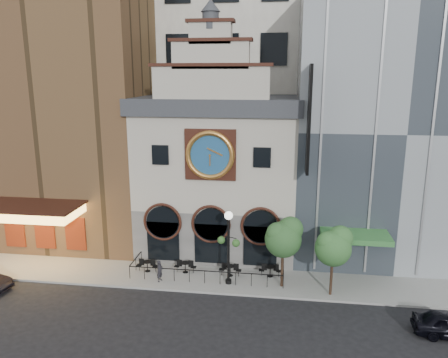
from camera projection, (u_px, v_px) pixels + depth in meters
name	position (u px, v px, depth m)	size (l,w,h in m)	color
ground	(201.00, 294.00, 28.62)	(120.00, 120.00, 0.00)	black
sidewalk	(208.00, 276.00, 31.01)	(44.00, 5.00, 0.15)	gray
clock_building	(219.00, 169.00, 34.58)	(12.60, 8.78, 18.65)	#605E5B
theater_building	(71.00, 91.00, 36.97)	(14.00, 15.60, 25.00)	brown
retail_building	(387.00, 125.00, 34.14)	(14.00, 14.40, 20.00)	gray
office_tower	(236.00, 12.00, 43.18)	(20.00, 16.00, 40.00)	silver
cafe_railing	(208.00, 269.00, 30.88)	(10.60, 2.60, 0.90)	black
bistro_0	(147.00, 265.00, 31.41)	(1.58, 0.68, 0.90)	black
bistro_1	(185.00, 266.00, 31.23)	(1.58, 0.68, 0.90)	black
bistro_2	(230.00, 270.00, 30.71)	(1.58, 0.68, 0.90)	black
bistro_3	(270.00, 270.00, 30.60)	(1.58, 0.68, 0.90)	black
pedestrian	(160.00, 271.00, 29.86)	(0.55, 0.36, 1.51)	black
lamppost	(229.00, 240.00, 28.97)	(1.56, 0.94, 5.13)	black
tree_left	(284.00, 237.00, 28.53)	(2.50, 2.40, 4.81)	#382619
tree_right	(334.00, 245.00, 27.46)	(2.39, 2.30, 4.59)	#382619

